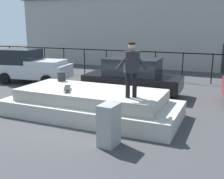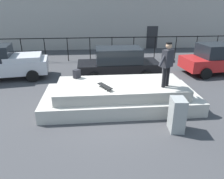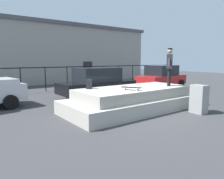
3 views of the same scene
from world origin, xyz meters
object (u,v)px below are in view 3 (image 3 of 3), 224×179
(car_red_sedan_far, at_px, (162,77))
(utility_box, at_px, (199,99))
(skateboarder, at_px, (170,64))
(car_black_sedan_mid, at_px, (97,82))
(skateboard, at_px, (131,88))
(backpack, at_px, (89,84))

(car_red_sedan_far, relative_size, utility_box, 3.77)
(skateboarder, height_order, car_red_sedan_far, skateboarder)
(car_black_sedan_mid, bearing_deg, skateboard, -103.97)
(car_black_sedan_mid, xyz_separation_m, car_red_sedan_far, (6.02, 0.36, 0.02))
(skateboard, distance_m, backpack, 1.74)
(backpack, xyz_separation_m, car_red_sedan_far, (8.14, 3.01, -0.27))
(skateboard, relative_size, backpack, 2.16)
(car_red_sedan_far, distance_m, utility_box, 7.56)
(skateboarder, relative_size, car_black_sedan_mid, 0.38)
(skateboard, bearing_deg, utility_box, -34.35)
(car_red_sedan_far, bearing_deg, backpack, -159.71)
(backpack, relative_size, utility_box, 0.32)
(backpack, height_order, car_black_sedan_mid, car_black_sedan_mid)
(backpack, height_order, utility_box, backpack)
(skateboarder, relative_size, car_red_sedan_far, 0.39)
(skateboard, distance_m, car_black_sedan_mid, 4.10)
(car_black_sedan_mid, xyz_separation_m, utility_box, (1.29, -5.53, -0.29))
(skateboarder, relative_size, backpack, 4.57)
(utility_box, bearing_deg, skateboard, 150.47)
(skateboarder, relative_size, utility_box, 1.48)
(car_black_sedan_mid, height_order, car_red_sedan_far, car_red_sedan_far)
(skateboarder, bearing_deg, skateboard, -179.79)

